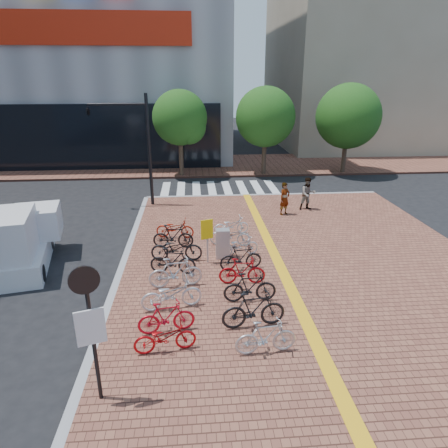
{
  "coord_description": "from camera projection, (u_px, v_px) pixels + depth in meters",
  "views": [
    {
      "loc": [
        -1.22,
        -11.09,
        6.95
      ],
      "look_at": [
        -0.01,
        3.99,
        1.3
      ],
      "focal_mm": 32.0,
      "sensor_mm": 36.0,
      "label": 1
    }
  ],
  "objects": [
    {
      "name": "bike_0",
      "position": [
        165.0,
        337.0,
        10.35
      ],
      "size": [
        1.69,
        0.8,
        0.85
      ],
      "primitive_type": "imported",
      "rotation": [
        0.0,
        0.0,
        1.72
      ],
      "color": "red",
      "rests_on": "sidewalk"
    },
    {
      "name": "notice_sign",
      "position": [
        90.0,
        319.0,
        8.21
      ],
      "size": [
        0.6,
        0.23,
        3.32
      ],
      "color": "black",
      "rests_on": "sidewalk"
    },
    {
      "name": "bike_7",
      "position": [
        175.0,
        228.0,
        17.67
      ],
      "size": [
        1.75,
        0.84,
        0.88
      ],
      "primitive_type": "imported",
      "rotation": [
        0.0,
        0.0,
        1.42
      ],
      "color": "#A31B0B",
      "rests_on": "sidewalk"
    },
    {
      "name": "bike_15",
      "position": [
        231.0,
        225.0,
        18.04
      ],
      "size": [
        1.68,
        0.8,
        0.85
      ],
      "primitive_type": "imported",
      "rotation": [
        0.0,
        0.0,
        1.72
      ],
      "color": "white",
      "rests_on": "sidewalk"
    },
    {
      "name": "yellow_sign",
      "position": [
        207.0,
        233.0,
        15.02
      ],
      "size": [
        0.46,
        0.2,
        1.76
      ],
      "color": "#B7B7BC",
      "rests_on": "sidewalk"
    },
    {
      "name": "bike_10",
      "position": [
        250.0,
        287.0,
        12.63
      ],
      "size": [
        1.7,
        0.51,
        1.02
      ],
      "primitive_type": "imported",
      "rotation": [
        0.0,
        0.0,
        1.59
      ],
      "color": "black",
      "rests_on": "sidewalk"
    },
    {
      "name": "bike_4",
      "position": [
        173.0,
        261.0,
        14.42
      ],
      "size": [
        1.73,
        0.74,
        1.01
      ],
      "primitive_type": "imported",
      "rotation": [
        0.0,
        0.0,
        1.41
      ],
      "color": "black",
      "rests_on": "sidewalk"
    },
    {
      "name": "utility_box",
      "position": [
        223.0,
        244.0,
        15.69
      ],
      "size": [
        0.54,
        0.4,
        1.18
      ],
      "primitive_type": "cube",
      "rotation": [
        0.0,
        0.0,
        -0.01
      ],
      "color": "silver",
      "rests_on": "sidewalk"
    },
    {
      "name": "tactile_strip",
      "position": [
        354.0,
        423.0,
        8.31
      ],
      "size": [
        0.4,
        34.0,
        0.01
      ],
      "primitive_type": "cube",
      "color": "#F1AC15",
      "rests_on": "sidewalk"
    },
    {
      "name": "bike_6",
      "position": [
        173.0,
        236.0,
        16.61
      ],
      "size": [
        1.73,
        0.62,
        1.02
      ],
      "primitive_type": "imported",
      "rotation": [
        0.0,
        0.0,
        1.49
      ],
      "color": "black",
      "rests_on": "sidewalk"
    },
    {
      "name": "far_sidewalk",
      "position": [
        207.0,
        165.0,
        32.47
      ],
      "size": [
        70.0,
        8.0,
        0.15
      ],
      "primitive_type": "cube",
      "color": "brown",
      "rests_on": "ground"
    },
    {
      "name": "pedestrian_b",
      "position": [
        308.0,
        194.0,
        21.25
      ],
      "size": [
        0.92,
        0.76,
        1.76
      ],
      "primitive_type": "imported",
      "rotation": [
        0.0,
        0.0,
        0.12
      ],
      "color": "#4C5361",
      "rests_on": "sidewalk"
    },
    {
      "name": "bike_9",
      "position": [
        254.0,
        310.0,
        11.33
      ],
      "size": [
        1.91,
        0.74,
        1.12
      ],
      "primitive_type": "imported",
      "rotation": [
        0.0,
        0.0,
        1.69
      ],
      "color": "black",
      "rests_on": "sidewalk"
    },
    {
      "name": "building_beige",
      "position": [
        377.0,
        54.0,
        40.96
      ],
      "size": [
        20.0,
        18.0,
        18.0
      ],
      "primitive_type": "cube",
      "color": "gray",
      "rests_on": "ground"
    },
    {
      "name": "bike_2",
      "position": [
        171.0,
        294.0,
        12.26
      ],
      "size": [
        1.98,
        1.02,
        0.99
      ],
      "primitive_type": "imported",
      "rotation": [
        0.0,
        0.0,
        1.77
      ],
      "color": "silver",
      "rests_on": "sidewalk"
    },
    {
      "name": "traffic_light_pole",
      "position": [
        121.0,
        130.0,
        20.89
      ],
      "size": [
        3.2,
        1.23,
        5.96
      ],
      "color": "black",
      "rests_on": "sidewalk"
    },
    {
      "name": "sidewalk",
      "position": [
        400.0,
        423.0,
        8.41
      ],
      "size": [
        14.0,
        34.0,
        0.15
      ],
      "primitive_type": "cube",
      "color": "brown",
      "rests_on": "ground"
    },
    {
      "name": "crosswalk",
      "position": [
        219.0,
        189.0,
        25.99
      ],
      "size": [
        7.5,
        4.0,
        0.01
      ],
      "color": "silver",
      "rests_on": "ground"
    },
    {
      "name": "pedestrian_a",
      "position": [
        285.0,
        199.0,
        20.5
      ],
      "size": [
        0.74,
        0.67,
        1.7
      ],
      "primitive_type": "imported",
      "rotation": [
        0.0,
        0.0,
        0.54
      ],
      "color": "gray",
      "rests_on": "sidewalk"
    },
    {
      "name": "bike_12",
      "position": [
        241.0,
        258.0,
        14.74
      ],
      "size": [
        1.64,
        0.66,
        0.96
      ],
      "primitive_type": "imported",
      "rotation": [
        0.0,
        0.0,
        1.71
      ],
      "color": "black",
      "rests_on": "sidewalk"
    },
    {
      "name": "bike_1",
      "position": [
        166.0,
        317.0,
        11.11
      ],
      "size": [
        1.65,
        0.7,
        0.96
      ],
      "primitive_type": "imported",
      "rotation": [
        0.0,
        0.0,
        1.73
      ],
      "color": "red",
      "rests_on": "sidewalk"
    },
    {
      "name": "bike_14",
      "position": [
        230.0,
        235.0,
        16.83
      ],
      "size": [
        1.83,
        0.93,
        0.92
      ],
      "primitive_type": "imported",
      "rotation": [
        0.0,
        0.0,
        1.38
      ],
      "color": "silver",
      "rests_on": "sidewalk"
    },
    {
      "name": "bike_3",
      "position": [
        175.0,
        272.0,
        13.49
      ],
      "size": [
        1.87,
        0.74,
        1.09
      ],
      "primitive_type": "imported",
      "rotation": [
        0.0,
        0.0,
        1.7
      ],
      "color": "#BCBCC1",
      "rests_on": "sidewalk"
    },
    {
      "name": "bike_11",
      "position": [
        242.0,
        271.0,
        13.72
      ],
      "size": [
        1.63,
        0.54,
        0.97
      ],
      "primitive_type": "imported",
      "rotation": [
        0.0,
        0.0,
        1.52
      ],
      "color": "#AD0C14",
      "rests_on": "sidewalk"
    },
    {
      "name": "bike_8",
      "position": [
        266.0,
        337.0,
        10.26
      ],
      "size": [
        1.66,
        0.61,
        0.97
      ],
      "primitive_type": "imported",
      "rotation": [
        0.0,
        0.0,
        1.67
      ],
      "color": "silver",
      "rests_on": "sidewalk"
    },
    {
      "name": "street_trees",
      "position": [
        280.0,
        118.0,
        28.12
      ],
      "size": [
        16.2,
        4.6,
        6.35
      ],
      "color": "#38281E",
      "rests_on": "far_sidewalk"
    },
    {
      "name": "kerb_west",
      "position": [
        59.0,
        446.0,
        7.89
      ],
      "size": [
        0.25,
        34.0,
        0.15
      ],
      "primitive_type": "cube",
      "color": "gray",
      "rests_on": "ground"
    },
    {
      "name": "bike_13",
      "position": [
        239.0,
        246.0,
        15.9
      ],
      "size": [
        1.69,
        0.87,
        0.85
      ],
      "primitive_type": "imported",
      "rotation": [
        0.0,
        0.0,
        1.77
      ],
      "color": "silver",
      "rests_on": "sidewalk"
    },
    {
      "name": "kerb_north",
      "position": [
        263.0,
        196.0,
        24.29
      ],
      "size": [
        14.0,
        0.25,
        0.15
      ],
      "primitive_type": "cube",
      "color": "gray",
      "rests_on": "ground"
    },
    {
      "name": "box_truck",
      "position": [
        20.0,
        241.0,
        14.99
      ],
      "size": [
        2.6,
        4.4,
        2.38
      ],
      "color": "silver",
      "rests_on": "ground"
    },
    {
      "name": "ground",
      "position": [
        234.0,
        305.0,
        12.88
      ],
      "size": [
        120.0,
        120.0,
        0.0
      ],
      "primitive_type": "plane",
      "color": "black",
      "rests_on": "ground"
    },
    {
      "name": "bike_5",
      "position": [
        176.0,
        248.0,
        15.45
      ],
      "size": [
        2.02,
        0.81,
        1.04
      ],
      "primitive_type": "imported",
      "rotation": [
        0.0,
        0.0,
        1.51
      ],
      "color": "black",
      "rests_on": "sidewalk"
    }
  ]
}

